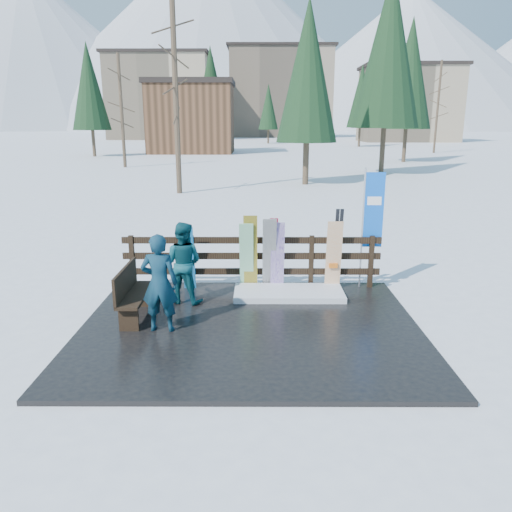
{
  "coord_description": "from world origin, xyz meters",
  "views": [
    {
      "loc": [
        0.14,
        -8.25,
        3.57
      ],
      "look_at": [
        0.1,
        1.0,
        1.1
      ],
      "focal_mm": 35.0,
      "sensor_mm": 36.0,
      "label": 1
    }
  ],
  "objects_px": {
    "bench": "(132,291)",
    "snowboard_4": "(269,254)",
    "snowboard_5": "(334,256)",
    "person_back": "(183,263)",
    "rental_flag": "(371,215)",
    "snowboard_2": "(251,253)",
    "snowboard_1": "(246,256)",
    "person_front": "(159,283)",
    "snowboard_0": "(188,258)",
    "snowboard_3": "(277,256)"
  },
  "relations": [
    {
      "from": "snowboard_5",
      "to": "person_front",
      "type": "height_order",
      "value": "person_front"
    },
    {
      "from": "snowboard_4",
      "to": "snowboard_5",
      "type": "xyz_separation_m",
      "value": [
        1.37,
        0.0,
        -0.04
      ]
    },
    {
      "from": "bench",
      "to": "snowboard_2",
      "type": "xyz_separation_m",
      "value": [
        2.15,
        1.61,
        0.32
      ]
    },
    {
      "from": "snowboard_2",
      "to": "rental_flag",
      "type": "bearing_deg",
      "value": 6.0
    },
    {
      "from": "bench",
      "to": "person_back",
      "type": "distance_m",
      "value": 1.23
    },
    {
      "from": "snowboard_0",
      "to": "person_front",
      "type": "distance_m",
      "value": 2.18
    },
    {
      "from": "rental_flag",
      "to": "snowboard_4",
      "type": "bearing_deg",
      "value": -172.91
    },
    {
      "from": "snowboard_1",
      "to": "snowboard_3",
      "type": "relative_size",
      "value": 1.01
    },
    {
      "from": "snowboard_3",
      "to": "snowboard_2",
      "type": "bearing_deg",
      "value": 180.0
    },
    {
      "from": "snowboard_5",
      "to": "person_back",
      "type": "height_order",
      "value": "person_back"
    },
    {
      "from": "snowboard_1",
      "to": "snowboard_4",
      "type": "xyz_separation_m",
      "value": [
        0.49,
        -0.0,
        0.05
      ]
    },
    {
      "from": "snowboard_5",
      "to": "person_back",
      "type": "xyz_separation_m",
      "value": [
        -3.09,
        -0.74,
        0.05
      ]
    },
    {
      "from": "snowboard_3",
      "to": "snowboard_4",
      "type": "xyz_separation_m",
      "value": [
        -0.17,
        -0.0,
        0.04
      ]
    },
    {
      "from": "snowboard_5",
      "to": "rental_flag",
      "type": "bearing_deg",
      "value": 18.59
    },
    {
      "from": "snowboard_3",
      "to": "snowboard_4",
      "type": "height_order",
      "value": "snowboard_4"
    },
    {
      "from": "bench",
      "to": "rental_flag",
      "type": "height_order",
      "value": "rental_flag"
    },
    {
      "from": "snowboard_2",
      "to": "snowboard_3",
      "type": "bearing_deg",
      "value": 0.0
    },
    {
      "from": "bench",
      "to": "snowboard_3",
      "type": "xyz_separation_m",
      "value": [
        2.72,
        1.61,
        0.24
      ]
    },
    {
      "from": "person_back",
      "to": "person_front",
      "type": "bearing_deg",
      "value": 98.39
    },
    {
      "from": "snowboard_0",
      "to": "snowboard_4",
      "type": "distance_m",
      "value": 1.73
    },
    {
      "from": "snowboard_3",
      "to": "snowboard_4",
      "type": "bearing_deg",
      "value": -180.0
    },
    {
      "from": "snowboard_1",
      "to": "rental_flag",
      "type": "bearing_deg",
      "value": 5.8
    },
    {
      "from": "snowboard_0",
      "to": "rental_flag",
      "type": "height_order",
      "value": "rental_flag"
    },
    {
      "from": "bench",
      "to": "snowboard_0",
      "type": "xyz_separation_m",
      "value": [
        0.83,
        1.61,
        0.19
      ]
    },
    {
      "from": "bench",
      "to": "snowboard_4",
      "type": "bearing_deg",
      "value": 32.24
    },
    {
      "from": "snowboard_3",
      "to": "person_front",
      "type": "distance_m",
      "value": 3.01
    },
    {
      "from": "person_back",
      "to": "snowboard_4",
      "type": "bearing_deg",
      "value": -140.81
    },
    {
      "from": "bench",
      "to": "snowboard_5",
      "type": "xyz_separation_m",
      "value": [
        3.92,
        1.61,
        0.25
      ]
    },
    {
      "from": "person_back",
      "to": "snowboard_0",
      "type": "bearing_deg",
      "value": -74.32
    },
    {
      "from": "snowboard_0",
      "to": "snowboard_5",
      "type": "relative_size",
      "value": 0.93
    },
    {
      "from": "snowboard_5",
      "to": "person_back",
      "type": "relative_size",
      "value": 0.94
    },
    {
      "from": "snowboard_2",
      "to": "person_front",
      "type": "height_order",
      "value": "person_front"
    },
    {
      "from": "snowboard_4",
      "to": "snowboard_0",
      "type": "bearing_deg",
      "value": 180.0
    },
    {
      "from": "snowboard_5",
      "to": "person_back",
      "type": "bearing_deg",
      "value": -166.56
    },
    {
      "from": "snowboard_0",
      "to": "snowboard_3",
      "type": "bearing_deg",
      "value": 0.0
    },
    {
      "from": "snowboard_1",
      "to": "snowboard_3",
      "type": "xyz_separation_m",
      "value": [
        0.66,
        -0.0,
        0.01
      ]
    },
    {
      "from": "snowboard_1",
      "to": "person_front",
      "type": "xyz_separation_m",
      "value": [
        -1.43,
        -2.17,
        0.11
      ]
    },
    {
      "from": "snowboard_2",
      "to": "rental_flag",
      "type": "distance_m",
      "value": 2.7
    },
    {
      "from": "snowboard_1",
      "to": "person_back",
      "type": "distance_m",
      "value": 1.45
    },
    {
      "from": "snowboard_1",
      "to": "snowboard_4",
      "type": "distance_m",
      "value": 0.49
    },
    {
      "from": "snowboard_2",
      "to": "bench",
      "type": "bearing_deg",
      "value": -143.2
    },
    {
      "from": "snowboard_2",
      "to": "snowboard_3",
      "type": "distance_m",
      "value": 0.58
    },
    {
      "from": "snowboard_0",
      "to": "snowboard_5",
      "type": "distance_m",
      "value": 3.09
    },
    {
      "from": "snowboard_3",
      "to": "snowboard_4",
      "type": "distance_m",
      "value": 0.18
    },
    {
      "from": "snowboard_3",
      "to": "rental_flag",
      "type": "xyz_separation_m",
      "value": [
        2.0,
        0.27,
        0.85
      ]
    },
    {
      "from": "snowboard_0",
      "to": "person_back",
      "type": "xyz_separation_m",
      "value": [
        -0.0,
        -0.74,
        0.11
      ]
    },
    {
      "from": "bench",
      "to": "snowboard_1",
      "type": "bearing_deg",
      "value": 37.93
    },
    {
      "from": "snowboard_1",
      "to": "snowboard_3",
      "type": "bearing_deg",
      "value": -0.0
    },
    {
      "from": "snowboard_4",
      "to": "rental_flag",
      "type": "xyz_separation_m",
      "value": [
        2.17,
        0.27,
        0.81
      ]
    },
    {
      "from": "snowboard_4",
      "to": "person_back",
      "type": "relative_size",
      "value": 1.01
    }
  ]
}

